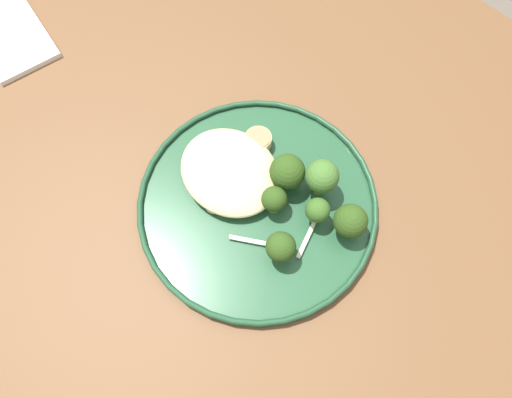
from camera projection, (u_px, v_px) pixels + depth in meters
name	position (u px, v px, depth m)	size (l,w,h in m)	color
ground	(250.00, 313.00, 1.25)	(6.00, 6.00, 0.00)	#665B51
wooden_dining_table	(243.00, 241.00, 0.63)	(1.40, 1.00, 0.74)	brown
dinner_plate	(256.00, 203.00, 0.56)	(0.29, 0.29, 0.02)	#235133
noodle_bed	(230.00, 172.00, 0.56)	(0.13, 0.11, 0.03)	beige
seared_scallop_left_edge	(214.00, 203.00, 0.55)	(0.02, 0.02, 0.01)	beige
seared_scallop_tilted_round	(228.00, 172.00, 0.56)	(0.03, 0.03, 0.02)	beige
seared_scallop_large_seared	(258.00, 140.00, 0.58)	(0.03, 0.03, 0.02)	#E5C689
seared_scallop_tiny_bay	(252.00, 179.00, 0.56)	(0.03, 0.03, 0.02)	#DBB77A
seared_scallop_rear_pale	(256.00, 165.00, 0.57)	(0.03, 0.03, 0.01)	#E5C689
seared_scallop_on_noodles	(232.00, 150.00, 0.57)	(0.03, 0.03, 0.01)	#E5C689
seared_scallop_half_hidden	(218.00, 186.00, 0.56)	(0.03, 0.03, 0.01)	beige
broccoli_floret_right_tilted	(279.00, 249.00, 0.51)	(0.03, 0.03, 0.05)	#89A356
broccoli_floret_split_head	(350.00, 221.00, 0.52)	(0.04, 0.04, 0.05)	#89A356
broccoli_floret_beside_noodles	(322.00, 177.00, 0.53)	(0.04, 0.04, 0.06)	#7A994C
broccoli_floret_near_rim	(274.00, 200.00, 0.53)	(0.03, 0.03, 0.04)	#89A356
broccoli_floret_front_edge	(317.00, 211.00, 0.52)	(0.03, 0.03, 0.04)	#89A356
broccoli_floret_tall_stalk	(287.00, 172.00, 0.54)	(0.04, 0.04, 0.05)	#7A994C
onion_sliver_pale_crescent	(250.00, 241.00, 0.54)	(0.05, 0.01, 0.00)	silver
onion_sliver_short_strip	(307.00, 238.00, 0.54)	(0.05, 0.01, 0.00)	silver
folded_napkin	(10.00, 34.00, 0.66)	(0.15, 0.09, 0.01)	white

